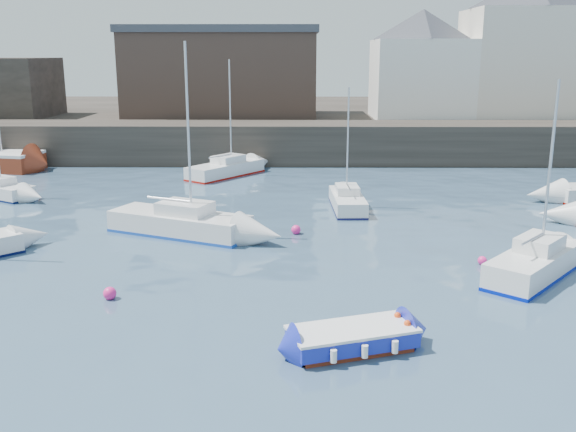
{
  "coord_description": "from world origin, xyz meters",
  "views": [
    {
      "loc": [
        0.26,
        -14.3,
        8.19
      ],
      "look_at": [
        0.0,
        12.0,
        1.5
      ],
      "focal_mm": 40.0,
      "sensor_mm": 36.0,
      "label": 1
    }
  ],
  "objects_px": {
    "sailboat_c": "(535,263)",
    "sailboat_f": "(347,201)",
    "sailboat_h": "(226,169)",
    "buoy_near": "(110,299)",
    "buoy_mid": "(482,264)",
    "buoy_far": "(296,234)",
    "blue_dinghy": "(352,337)",
    "sailboat_b": "(180,222)"
  },
  "relations": [
    {
      "from": "sailboat_c",
      "to": "sailboat_f",
      "type": "distance_m",
      "value": 12.49
    },
    {
      "from": "sailboat_h",
      "to": "buoy_near",
      "type": "height_order",
      "value": "sailboat_h"
    },
    {
      "from": "sailboat_f",
      "to": "buoy_mid",
      "type": "distance_m",
      "value": 10.51
    },
    {
      "from": "sailboat_f",
      "to": "sailboat_h",
      "type": "height_order",
      "value": "sailboat_h"
    },
    {
      "from": "sailboat_c",
      "to": "buoy_mid",
      "type": "relative_size",
      "value": 20.08
    },
    {
      "from": "sailboat_c",
      "to": "buoy_far",
      "type": "bearing_deg",
      "value": 147.03
    },
    {
      "from": "blue_dinghy",
      "to": "buoy_far",
      "type": "distance_m",
      "value": 12.18
    },
    {
      "from": "sailboat_b",
      "to": "buoy_far",
      "type": "relative_size",
      "value": 19.66
    },
    {
      "from": "sailboat_f",
      "to": "sailboat_h",
      "type": "distance_m",
      "value": 12.15
    },
    {
      "from": "sailboat_c",
      "to": "sailboat_f",
      "type": "relative_size",
      "value": 1.13
    },
    {
      "from": "sailboat_b",
      "to": "sailboat_h",
      "type": "xyz_separation_m",
      "value": [
        0.6,
        14.62,
        -0.06
      ]
    },
    {
      "from": "sailboat_b",
      "to": "buoy_near",
      "type": "relative_size",
      "value": 19.24
    },
    {
      "from": "buoy_mid",
      "to": "buoy_far",
      "type": "distance_m",
      "value": 8.64
    },
    {
      "from": "sailboat_h",
      "to": "blue_dinghy",
      "type": "bearing_deg",
      "value": -76.57
    },
    {
      "from": "sailboat_b",
      "to": "buoy_far",
      "type": "height_order",
      "value": "sailboat_b"
    },
    {
      "from": "sailboat_c",
      "to": "sailboat_f",
      "type": "bearing_deg",
      "value": 119.75
    },
    {
      "from": "sailboat_h",
      "to": "buoy_mid",
      "type": "height_order",
      "value": "sailboat_h"
    },
    {
      "from": "blue_dinghy",
      "to": "sailboat_c",
      "type": "height_order",
      "value": "sailboat_c"
    },
    {
      "from": "blue_dinghy",
      "to": "buoy_mid",
      "type": "height_order",
      "value": "blue_dinghy"
    },
    {
      "from": "blue_dinghy",
      "to": "buoy_near",
      "type": "distance_m",
      "value": 8.85
    },
    {
      "from": "sailboat_c",
      "to": "buoy_near",
      "type": "xyz_separation_m",
      "value": [
        -15.4,
        -2.42,
        -0.56
      ]
    },
    {
      "from": "sailboat_h",
      "to": "sailboat_b",
      "type": "bearing_deg",
      "value": -92.34
    },
    {
      "from": "sailboat_b",
      "to": "buoy_far",
      "type": "xyz_separation_m",
      "value": [
        5.38,
        0.11,
        -0.57
      ]
    },
    {
      "from": "sailboat_c",
      "to": "buoy_far",
      "type": "height_order",
      "value": "sailboat_c"
    },
    {
      "from": "sailboat_c",
      "to": "buoy_far",
      "type": "relative_size",
      "value": 16.48
    },
    {
      "from": "sailboat_f",
      "to": "buoy_near",
      "type": "height_order",
      "value": "sailboat_f"
    },
    {
      "from": "sailboat_b",
      "to": "sailboat_h",
      "type": "distance_m",
      "value": 14.63
    },
    {
      "from": "sailboat_b",
      "to": "buoy_mid",
      "type": "height_order",
      "value": "sailboat_b"
    },
    {
      "from": "buoy_mid",
      "to": "buoy_far",
      "type": "bearing_deg",
      "value": 149.27
    },
    {
      "from": "sailboat_c",
      "to": "buoy_mid",
      "type": "bearing_deg",
      "value": 137.83
    },
    {
      "from": "sailboat_h",
      "to": "buoy_mid",
      "type": "xyz_separation_m",
      "value": [
        12.21,
        -18.92,
        -0.51
      ]
    },
    {
      "from": "buoy_near",
      "to": "sailboat_b",
      "type": "bearing_deg",
      "value": 82.8
    },
    {
      "from": "blue_dinghy",
      "to": "buoy_far",
      "type": "bearing_deg",
      "value": 97.39
    },
    {
      "from": "sailboat_b",
      "to": "sailboat_c",
      "type": "xyz_separation_m",
      "value": [
        14.37,
        -5.72,
        -0.01
      ]
    },
    {
      "from": "blue_dinghy",
      "to": "buoy_mid",
      "type": "distance_m",
      "value": 9.65
    },
    {
      "from": "sailboat_f",
      "to": "sailboat_h",
      "type": "relative_size",
      "value": 0.83
    },
    {
      "from": "sailboat_f",
      "to": "blue_dinghy",
      "type": "bearing_deg",
      "value": -94.11
    },
    {
      "from": "sailboat_f",
      "to": "buoy_far",
      "type": "distance_m",
      "value": 5.75
    },
    {
      "from": "sailboat_h",
      "to": "buoy_far",
      "type": "height_order",
      "value": "sailboat_h"
    },
    {
      "from": "buoy_near",
      "to": "buoy_mid",
      "type": "distance_m",
      "value": 14.36
    },
    {
      "from": "blue_dinghy",
      "to": "buoy_far",
      "type": "relative_size",
      "value": 8.82
    },
    {
      "from": "buoy_near",
      "to": "sailboat_c",
      "type": "bearing_deg",
      "value": 8.93
    }
  ]
}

